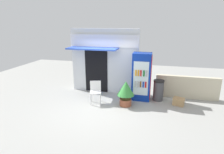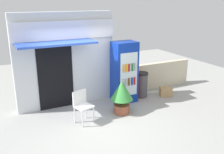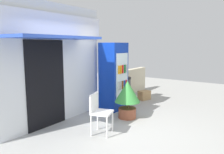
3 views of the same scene
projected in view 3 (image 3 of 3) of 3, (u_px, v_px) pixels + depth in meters
The scene contains 8 objects.
ground at pixel (116, 133), 4.92m from camera, with size 16.00×16.00×0.00m, color #A3A39E.
storefront_building at pixel (54, 62), 5.42m from camera, with size 3.11×1.12×2.92m.
drink_cooler at pixel (114, 76), 6.62m from camera, with size 0.77×0.64×2.00m.
plastic_chair at pixel (99, 110), 4.81m from camera, with size 0.54×0.52×0.89m.
potted_plant_near_shop at pixel (127, 96), 5.81m from camera, with size 0.67×0.67×1.00m.
trash_bin at pixel (124, 90), 7.33m from camera, with size 0.44×0.44×0.87m.
stone_boundary_wall at pixel (128, 82), 8.59m from camera, with size 2.60×0.20×0.97m, color beige.
cardboard_box at pixel (144, 95), 7.83m from camera, with size 0.41×0.27×0.32m, color tan.
Camera 3 is at (-3.91, -2.58, 1.95)m, focal length 35.41 mm.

